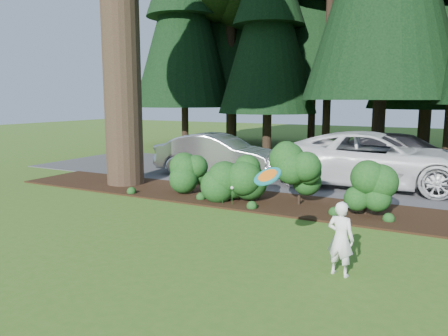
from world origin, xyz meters
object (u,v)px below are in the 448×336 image
Objects in this scene: car_dark_suv at (404,154)px; child at (341,239)px; car_white_suv at (375,159)px; car_silver_wagon at (218,155)px; frisbee at (268,176)px.

car_dark_suv reaches higher than child.
car_dark_suv is (0.62, 2.84, -0.12)m from car_white_suv.
car_white_suv is 5.16× the size of child.
child is at bearing 178.92° from car_dark_suv.
car_white_suv reaches higher than car_silver_wagon.
car_silver_wagon reaches higher than child.
car_silver_wagon is 5.63m from car_white_suv.
car_silver_wagon is at bearing -37.00° from child.
car_white_suv reaches higher than car_dark_suv.
car_white_suv is at bearing -86.02° from car_silver_wagon.
car_white_suv reaches higher than frisbee.
car_silver_wagon is 0.73× the size of car_white_suv.
child is at bearing -177.74° from car_white_suv.
car_dark_suv is at bearing -15.56° from car_white_suv.
child is at bearing 8.21° from frisbee.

